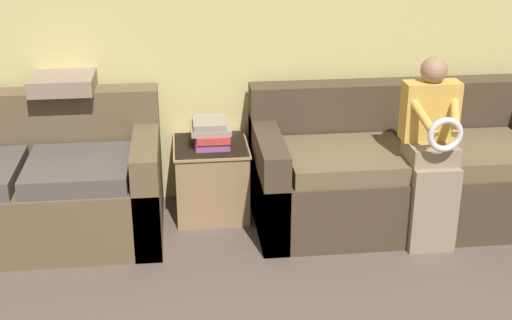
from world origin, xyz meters
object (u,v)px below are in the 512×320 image
at_px(side_shelf, 211,178).
at_px(book_stack, 211,132).
at_px(couch_main, 401,172).
at_px(child_left_seated, 432,147).
at_px(throw_pillow, 63,82).
at_px(couch_side, 30,188).

distance_m(side_shelf, book_stack, 0.32).
distance_m(couch_main, book_stack, 1.27).
bearing_deg(side_shelf, child_left_seated, -23.01).
relative_size(child_left_seated, side_shelf, 2.25).
bearing_deg(child_left_seated, book_stack, 156.71).
height_order(side_shelf, throw_pillow, throw_pillow).
relative_size(child_left_seated, book_stack, 3.69).
distance_m(couch_main, throw_pillow, 2.26).
relative_size(couch_main, throw_pillow, 4.90).
distance_m(side_shelf, throw_pillow, 1.13).
height_order(couch_side, throw_pillow, throw_pillow).
relative_size(couch_main, child_left_seated, 1.68).
bearing_deg(throw_pillow, book_stack, -7.30).
xyz_separation_m(couch_main, side_shelf, (-1.24, 0.19, -0.06)).
bearing_deg(couch_main, throw_pillow, 171.76).
distance_m(child_left_seated, side_shelf, 1.45).
height_order(couch_main, book_stack, couch_main).
xyz_separation_m(side_shelf, book_stack, (0.01, 0.00, 0.32)).
xyz_separation_m(child_left_seated, throw_pillow, (-2.21, 0.67, 0.28)).
xyz_separation_m(couch_side, book_stack, (1.14, 0.18, 0.26)).
relative_size(couch_side, throw_pillow, 4.10).
xyz_separation_m(couch_side, throw_pillow, (0.22, 0.29, 0.59)).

